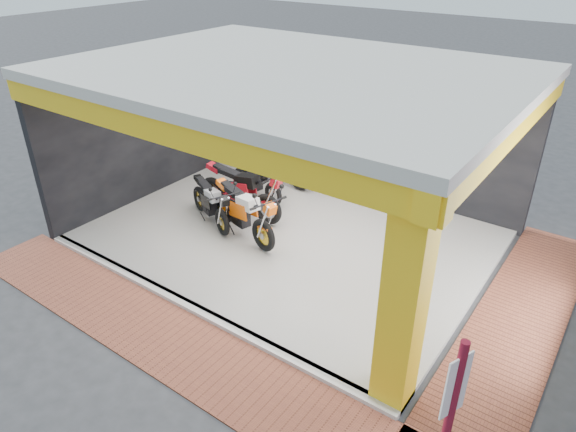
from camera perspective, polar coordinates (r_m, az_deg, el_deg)
name	(u,v)px	position (r m, az deg, el deg)	size (l,w,h in m)	color
ground	(229,281)	(9.94, -6.56, -7.23)	(80.00, 80.00, 0.00)	#2D2D30
showroom_floor	(290,236)	(11.21, 0.21, -2.20)	(8.00, 6.00, 0.10)	silver
showroom_ceiling	(290,71)	(9.87, 0.24, 15.79)	(8.40, 6.40, 0.20)	beige
back_wall	(363,124)	(12.93, 8.35, 10.10)	(8.20, 0.20, 3.50)	black
left_wall	(153,125)	(13.10, -14.76, 9.70)	(0.20, 6.20, 3.50)	black
corner_column	(405,299)	(6.75, 12.83, -8.99)	(0.50, 0.50, 3.50)	yellow
header_beam_front	(171,130)	(7.80, -12.84, 9.27)	(8.40, 0.30, 0.40)	yellow
header_beam_right	(510,128)	(8.38, 23.42, 8.96)	(0.30, 6.40, 0.40)	yellow
floor_kerb	(191,307)	(9.35, -10.78, -9.88)	(8.00, 0.20, 0.10)	silver
paver_front	(157,333)	(8.99, -14.35, -12.45)	(9.00, 1.40, 0.03)	brown
paver_right	(518,321)	(9.77, 24.21, -10.63)	(1.40, 7.00, 0.03)	brown
signpost	(448,421)	(6.03, 17.40, -20.93)	(0.14, 0.32, 2.42)	maroon
moto_hero	(263,221)	(10.24, -2.79, -0.51)	(2.33, 0.86, 1.42)	#FC5F0A
moto_row_a	(222,210)	(10.93, -7.40, 0.64)	(1.99, 0.74, 1.22)	black
moto_row_b	(267,195)	(11.19, -2.31, 2.36)	(2.44, 0.90, 1.49)	red
moto_row_c	(300,165)	(12.83, 1.31, 5.64)	(2.24, 0.83, 1.37)	black
moto_row_d	(273,183)	(12.10, -1.67, 3.63)	(1.91, 0.71, 1.17)	black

